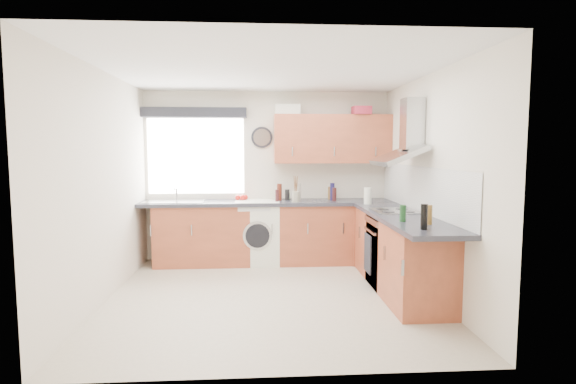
{
  "coord_description": "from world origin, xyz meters",
  "views": [
    {
      "loc": [
        -0.13,
        -4.92,
        1.66
      ],
      "look_at": [
        0.25,
        0.85,
        1.1
      ],
      "focal_mm": 28.0,
      "sensor_mm": 36.0,
      "label": 1
    }
  ],
  "objects": [
    {
      "name": "wall_left",
      "position": [
        -1.8,
        0.0,
        1.25
      ],
      "size": [
        0.02,
        3.6,
        2.5
      ],
      "primitive_type": "cube",
      "color": "silver",
      "rests_on": "ground_plane"
    },
    {
      "name": "window_blind",
      "position": [
        -1.05,
        1.7,
        2.18
      ],
      "size": [
        1.5,
        0.18,
        0.14
      ],
      "primitive_type": "cube",
      "color": "black",
      "rests_on": "wall_back"
    },
    {
      "name": "wall_right",
      "position": [
        1.8,
        0.0,
        1.25
      ],
      "size": [
        0.02,
        3.6,
        2.5
      ],
      "primitive_type": "cube",
      "color": "silver",
      "rests_on": "ground_plane"
    },
    {
      "name": "utensil_pot",
      "position": [
        0.39,
        1.35,
        0.99
      ],
      "size": [
        0.13,
        0.13,
        0.15
      ],
      "primitive_type": "cylinder",
      "rotation": [
        0.0,
        0.0,
        -0.19
      ],
      "color": "gray",
      "rests_on": "worktop_back"
    },
    {
      "name": "washing_machine",
      "position": [
        -0.15,
        1.52,
        0.46
      ],
      "size": [
        0.63,
        0.61,
        0.91
      ],
      "primitive_type": "cube",
      "rotation": [
        0.0,
        0.0,
        -0.01
      ],
      "color": "white",
      "rests_on": "ground_plane"
    },
    {
      "name": "base_cab_corner",
      "position": [
        1.5,
        1.5,
        0.43
      ],
      "size": [
        0.6,
        0.6,
        0.86
      ],
      "primitive_type": "cube",
      "color": "brown",
      "rests_on": "ground_plane"
    },
    {
      "name": "jar_4",
      "position": [
        0.31,
        1.67,
        0.96
      ],
      "size": [
        0.04,
        0.04,
        0.1
      ],
      "primitive_type": "cylinder",
      "color": "#1B4D1B",
      "rests_on": "worktop_back"
    },
    {
      "name": "wall_clock",
      "position": [
        -0.08,
        1.76,
        1.83
      ],
      "size": [
        0.31,
        0.04,
        0.31
      ],
      "primitive_type": "cylinder",
      "rotation": [
        1.57,
        0.0,
        0.0
      ],
      "color": "black",
      "rests_on": "wall_back"
    },
    {
      "name": "extractor_hood",
      "position": [
        1.6,
        0.3,
        1.77
      ],
      "size": [
        0.52,
        0.78,
        0.66
      ],
      "primitive_type": null,
      "color": "#A7AAAD",
      "rests_on": "wall_right"
    },
    {
      "name": "storage_box",
      "position": [
        1.35,
        1.52,
        2.21
      ],
      "size": [
        0.26,
        0.22,
        0.12
      ],
      "primitive_type": "cube",
      "rotation": [
        0.0,
        0.0,
        0.05
      ],
      "color": "#A72639",
      "rests_on": "upper_cabinets"
    },
    {
      "name": "ground_plane",
      "position": [
        0.0,
        0.0,
        0.0
      ],
      "size": [
        3.6,
        3.6,
        0.0
      ],
      "primitive_type": "plane",
      "color": "beige"
    },
    {
      "name": "bottle_1",
      "position": [
        1.4,
        -0.9,
        1.03
      ],
      "size": [
        0.06,
        0.06,
        0.24
      ],
      "primitive_type": "cylinder",
      "color": "black",
      "rests_on": "worktop_right"
    },
    {
      "name": "sink",
      "position": [
        -1.33,
        1.5,
        0.95
      ],
      "size": [
        0.84,
        0.46,
        0.1
      ],
      "primitive_type": null,
      "color": "#A7AAAD",
      "rests_on": "worktop_back"
    },
    {
      "name": "jar_7",
      "position": [
        0.95,
        1.41,
        1.01
      ],
      "size": [
        0.06,
        0.06,
        0.19
      ],
      "primitive_type": "cylinder",
      "color": "#331213",
      "rests_on": "worktop_back"
    },
    {
      "name": "casserole",
      "position": [
        0.3,
        1.72,
        2.23
      ],
      "size": [
        0.36,
        0.27,
        0.15
      ],
      "primitive_type": "cube",
      "rotation": [
        0.0,
        0.0,
        -0.02
      ],
      "color": "white",
      "rests_on": "upper_cabinets"
    },
    {
      "name": "jar_2",
      "position": [
        0.13,
        1.39,
        0.99
      ],
      "size": [
        0.05,
        0.05,
        0.17
      ],
      "primitive_type": "cylinder",
      "color": "#391416",
      "rests_on": "worktop_back"
    },
    {
      "name": "worktop_right",
      "position": [
        1.5,
        0.0,
        0.89
      ],
      "size": [
        0.62,
        2.42,
        0.05
      ],
      "primitive_type": "cube",
      "color": "#272830",
      "rests_on": "base_cab_right"
    },
    {
      "name": "wall_front",
      "position": [
        0.0,
        -1.8,
        1.25
      ],
      "size": [
        3.6,
        0.02,
        2.5
      ],
      "primitive_type": "cube",
      "color": "silver",
      "rests_on": "ground_plane"
    },
    {
      "name": "tomato_cluster",
      "position": [
        -0.39,
        1.65,
        0.95
      ],
      "size": [
        0.18,
        0.18,
        0.08
      ],
      "primitive_type": null,
      "rotation": [
        0.0,
        0.0,
        -0.1
      ],
      "color": "red",
      "rests_on": "worktop_back"
    },
    {
      "name": "ceiling",
      "position": [
        0.0,
        0.0,
        2.5
      ],
      "size": [
        3.6,
        3.6,
        0.02
      ],
      "primitive_type": "cube",
      "color": "white",
      "rests_on": "wall_back"
    },
    {
      "name": "jar_6",
      "position": [
        0.29,
        1.59,
        0.99
      ],
      "size": [
        0.07,
        0.07,
        0.16
      ],
      "primitive_type": "cylinder",
      "color": "black",
      "rests_on": "worktop_back"
    },
    {
      "name": "oven",
      "position": [
        1.5,
        0.3,
        0.42
      ],
      "size": [
        0.56,
        0.58,
        0.85
      ],
      "primitive_type": "cube",
      "color": "black",
      "rests_on": "ground_plane"
    },
    {
      "name": "jar_1",
      "position": [
        0.95,
        1.57,
        1.03
      ],
      "size": [
        0.07,
        0.07,
        0.25
      ],
      "primitive_type": "cylinder",
      "color": "#181342",
      "rests_on": "worktop_back"
    },
    {
      "name": "worktop_back",
      "position": [
        0.0,
        1.5,
        0.89
      ],
      "size": [
        3.6,
        0.62,
        0.05
      ],
      "primitive_type": "cube",
      "color": "#272830",
      "rests_on": "base_cab_back"
    },
    {
      "name": "bottle_0",
      "position": [
        1.35,
        -0.43,
        1.0
      ],
      "size": [
        0.07,
        0.07,
        0.17
      ],
      "primitive_type": "cylinder",
      "color": "#18431C",
      "rests_on": "worktop_right"
    },
    {
      "name": "base_cab_right",
      "position": [
        1.51,
        0.15,
        0.43
      ],
      "size": [
        0.58,
        2.1,
        0.86
      ],
      "primitive_type": "cube",
      "color": "brown",
      "rests_on": "ground_plane"
    },
    {
      "name": "wall_back",
      "position": [
        0.0,
        1.8,
        1.25
      ],
      "size": [
        3.6,
        0.02,
        2.5
      ],
      "primitive_type": "cube",
      "color": "silver",
      "rests_on": "ground_plane"
    },
    {
      "name": "hob_plate",
      "position": [
        1.5,
        0.3,
        0.92
      ],
      "size": [
        0.52,
        0.52,
        0.01
      ],
      "primitive_type": "cube",
      "color": "#A7AAAD",
      "rests_on": "worktop_right"
    },
    {
      "name": "jar_3",
      "position": [
        0.45,
        1.44,
        1.04
      ],
      "size": [
        0.06,
        0.06,
        0.26
      ],
      "primitive_type": "cylinder",
      "color": "gray",
      "rests_on": "worktop_back"
    },
    {
      "name": "upper_cabinets",
      "position": [
        0.95,
        1.62,
        1.8
      ],
      "size": [
        1.7,
        0.35,
        0.7
      ],
      "primitive_type": "cube",
      "color": "brown",
      "rests_on": "wall_back"
    },
    {
      "name": "splashback",
      "position": [
        1.79,
        0.3,
        1.18
      ],
      "size": [
        0.01,
        3.0,
        0.54
      ],
      "primitive_type": "cube",
      "color": "white",
      "rests_on": "wall_right"
    },
    {
      "name": "bottle_2",
      "position": [
        1.55,
        -0.63,
        1.01
      ],
      "size": [
        0.06,
        0.06,
        0.19
      ],
      "primitive_type": "cylinder",
      "color": "brown",
      "rests_on": "worktop_right"
    },
    {
      "name": "jar_0",
      "position": [
        0.17,
        1.56,
        1.03
      ],
      "size": [
        0.07,
        0.07,
        0.24
      ],
      "primitive_type": "cylinder",
      "color": "#4C1A10",
      "rests_on": "worktop_back"
    },
    {
      "name": "window",
      "position": [
        -1.05,
        1.79,
        1.55
      ],
      "size": [
        1.4,
        0.02,
        1.1
      ],
      "primitive_type": "cube",
      "color": "white",
      "rests_on": "wall_back"
    },
    {
      "name": "base_cab_back",
      "position": [
        -0.1,
        1.51,
        0.43
      ],
      "size": [
        3.0,
        0.58,
        0.86
      ],
      "primitive_type": "cube",
      "color": "brown",
      "rests_on": "ground_plane"
    },
    {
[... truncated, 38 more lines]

